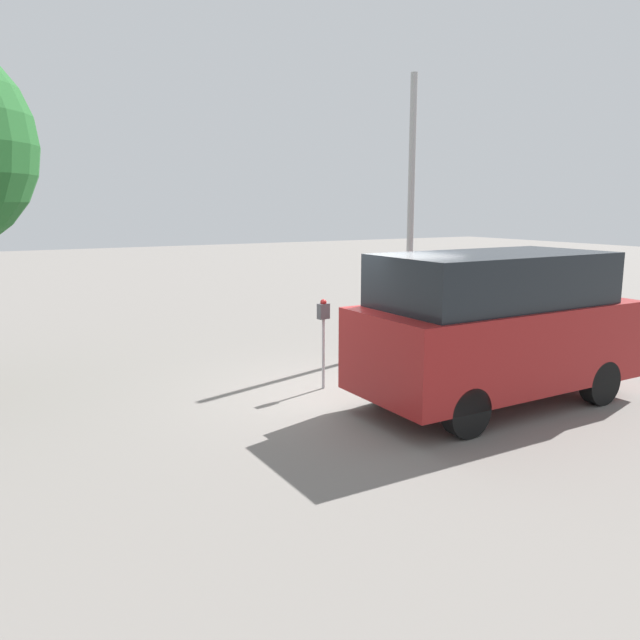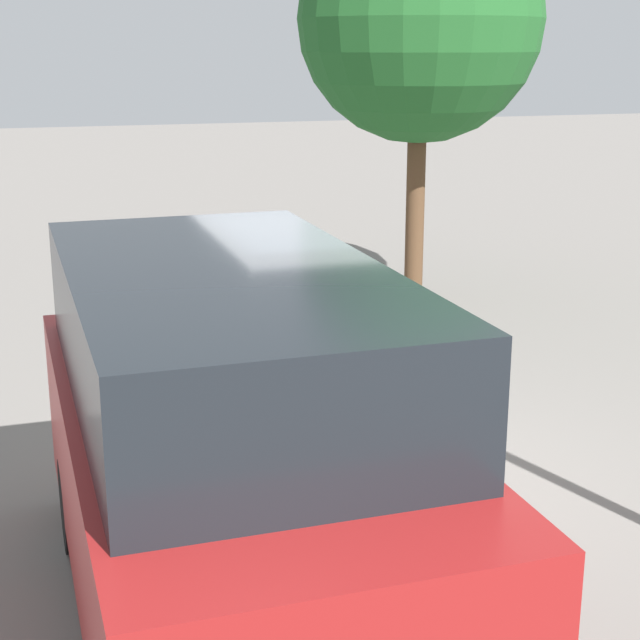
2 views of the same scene
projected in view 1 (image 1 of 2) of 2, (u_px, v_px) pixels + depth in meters
name	position (u px, v px, depth m)	size (l,w,h in m)	color
ground_plane	(357.00, 394.00, 10.39)	(80.00, 80.00, 0.00)	slate
parking_meter_near	(323.00, 323.00, 10.52)	(0.21, 0.14, 1.55)	#9E9EA3
parking_meter_far	(540.00, 301.00, 13.17)	(0.21, 0.14, 1.51)	#9E9EA3
lamp_post	(409.00, 267.00, 13.64)	(0.44, 0.44, 5.82)	beige
parked_van	(495.00, 325.00, 9.67)	(4.59, 2.04, 2.39)	maroon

